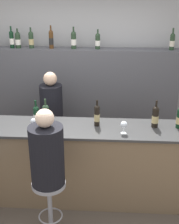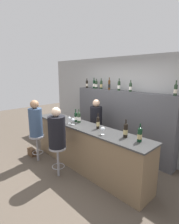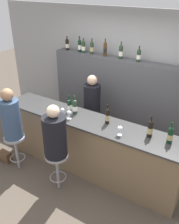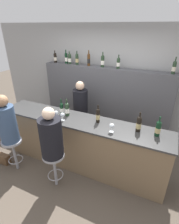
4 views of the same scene
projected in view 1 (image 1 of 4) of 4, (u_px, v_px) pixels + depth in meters
name	position (u px, v px, depth m)	size (l,w,h in m)	color
ground_plane	(69.00, 210.00, 3.88)	(16.00, 16.00, 0.00)	#4C4238
wall_back	(80.00, 71.00, 5.02)	(6.40, 0.05, 2.60)	#9E9E9E
bar_counter	(71.00, 163.00, 3.94)	(3.23, 0.59, 1.02)	brown
back_bar_cabinet	(79.00, 102.00, 4.98)	(3.03, 0.28, 1.71)	#4C4C51
wine_bottle_counter_0	(36.00, 115.00, 3.78)	(0.07, 0.07, 0.31)	black
wine_bottle_counter_1	(46.00, 114.00, 3.77)	(0.08, 0.08, 0.33)	#233823
wine_bottle_counter_2	(97.00, 115.00, 3.74)	(0.07, 0.07, 0.33)	black
wine_bottle_counter_3	(155.00, 116.00, 3.70)	(0.08, 0.08, 0.34)	black
wine_bottle_backbar_1	(12.00, 39.00, 4.66)	(0.07, 0.07, 0.32)	black
wine_bottle_backbar_2	(18.00, 40.00, 4.66)	(0.08, 0.08, 0.29)	#233823
wine_bottle_backbar_3	(31.00, 40.00, 4.64)	(0.08, 0.08, 0.31)	#233823
wine_bottle_backbar_4	(51.00, 39.00, 4.62)	(0.07, 0.07, 0.34)	#4C2D14
wine_bottle_backbar_5	(74.00, 40.00, 4.60)	(0.08, 0.08, 0.32)	#233823
wine_bottle_backbar_6	(98.00, 41.00, 4.59)	(0.07, 0.07, 0.29)	#233823
wine_bottle_backbar_7	(172.00, 41.00, 4.52)	(0.07, 0.07, 0.31)	#233823
wine_glass_0	(33.00, 122.00, 3.60)	(0.07, 0.07, 0.16)	silver
wine_glass_1	(45.00, 123.00, 3.60)	(0.08, 0.08, 0.15)	silver
wine_glass_2	(124.00, 125.00, 3.55)	(0.08, 0.08, 0.15)	silver
bar_stool_right	(49.00, 194.00, 3.36)	(0.36, 0.36, 0.67)	gray
guest_seated_right	(47.00, 153.00, 3.16)	(0.35, 0.35, 0.84)	black
bartender	(53.00, 126.00, 4.53)	(0.32, 0.32, 1.50)	black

